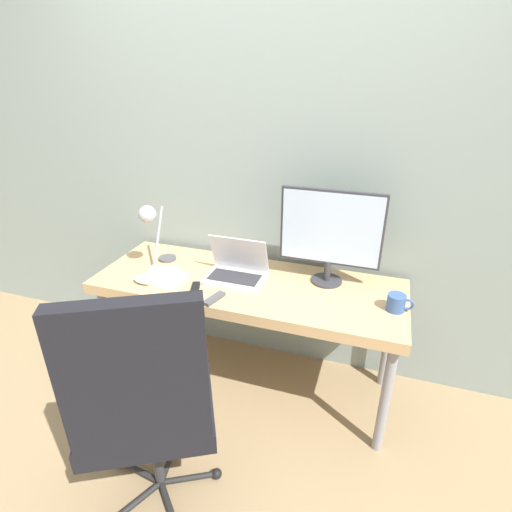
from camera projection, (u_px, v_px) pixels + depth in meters
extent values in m
plane|color=#937A56|center=(230.00, 417.00, 2.25)|extent=(12.00, 12.00, 0.00)
cube|color=gray|center=(268.00, 161.00, 2.27)|extent=(8.00, 0.05, 2.60)
cube|color=tan|center=(247.00, 286.00, 2.22)|extent=(1.71, 0.62, 0.06)
cylinder|color=gray|center=(109.00, 337.00, 2.39)|extent=(0.05, 0.05, 0.65)
cylinder|color=gray|center=(385.00, 400.00, 1.93)|extent=(0.05, 0.05, 0.65)
cylinder|color=gray|center=(154.00, 296.00, 2.81)|extent=(0.05, 0.05, 0.65)
cylinder|color=gray|center=(388.00, 340.00, 2.36)|extent=(0.05, 0.05, 0.65)
cube|color=silver|center=(235.00, 279.00, 2.22)|extent=(0.33, 0.23, 0.02)
cube|color=#2D2D33|center=(234.00, 277.00, 2.21)|extent=(0.28, 0.14, 0.00)
cube|color=silver|center=(239.00, 254.00, 2.23)|extent=(0.33, 0.08, 0.22)
cube|color=silver|center=(239.00, 254.00, 2.23)|extent=(0.30, 0.07, 0.19)
cylinder|color=#333338|center=(326.00, 280.00, 2.21)|extent=(0.17, 0.17, 0.01)
cylinder|color=#333338|center=(327.00, 270.00, 2.18)|extent=(0.04, 0.04, 0.11)
cube|color=#333338|center=(331.00, 228.00, 2.08)|extent=(0.54, 0.02, 0.41)
cube|color=silver|center=(331.00, 229.00, 2.07)|extent=(0.51, 0.00, 0.38)
cylinder|color=#4C4C51|center=(167.00, 258.00, 2.46)|extent=(0.11, 0.11, 0.02)
cylinder|color=#99999E|center=(158.00, 237.00, 2.32)|extent=(0.02, 0.17, 0.34)
sphere|color=#B2B2B7|center=(147.00, 214.00, 2.18)|extent=(0.10, 0.10, 0.10)
sphere|color=black|center=(217.00, 474.00, 1.91)|extent=(0.05, 0.05, 0.05)
cylinder|color=black|center=(189.00, 478.00, 1.89)|extent=(0.24, 0.15, 0.03)
sphere|color=black|center=(179.00, 436.00, 2.10)|extent=(0.05, 0.05, 0.05)
cylinder|color=black|center=(170.00, 458.00, 1.99)|extent=(0.07, 0.26, 0.03)
sphere|color=black|center=(119.00, 461.00, 1.97)|extent=(0.05, 0.05, 0.05)
cylinder|color=black|center=(139.00, 471.00, 1.92)|extent=(0.26, 0.06, 0.03)
cylinder|color=black|center=(136.00, 502.00, 1.78)|extent=(0.14, 0.25, 0.03)
cylinder|color=black|center=(169.00, 507.00, 1.77)|extent=(0.21, 0.20, 0.03)
cylinder|color=#2D2D33|center=(156.00, 450.00, 1.77)|extent=(0.04, 0.04, 0.39)
cube|color=black|center=(150.00, 410.00, 1.67)|extent=(0.67, 0.64, 0.09)
cube|color=black|center=(135.00, 377.00, 1.36)|extent=(0.47, 0.30, 0.60)
cube|color=silver|center=(164.00, 278.00, 2.22)|extent=(0.24, 0.23, 0.02)
cube|color=silver|center=(162.00, 273.00, 2.23)|extent=(0.19, 0.18, 0.02)
cube|color=black|center=(195.00, 291.00, 2.10)|extent=(0.09, 0.17, 0.02)
cube|color=#4C4C51|center=(214.00, 299.00, 2.03)|extent=(0.08, 0.14, 0.02)
cylinder|color=#385693|center=(396.00, 303.00, 1.93)|extent=(0.09, 0.09, 0.08)
torus|color=#385693|center=(408.00, 304.00, 1.91)|extent=(0.06, 0.01, 0.06)
ellipsoid|color=white|center=(147.00, 279.00, 2.19)|extent=(0.16, 0.10, 0.04)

